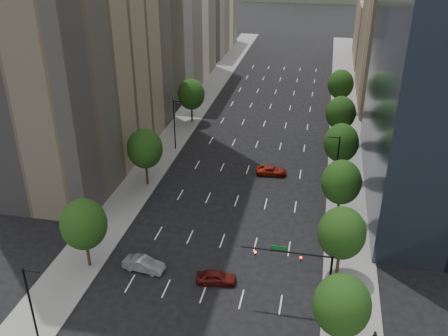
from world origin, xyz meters
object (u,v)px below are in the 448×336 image
Objects in this scene: traffic_signal at (305,268)px; car_maroon at (216,277)px; car_red_far at (271,171)px; car_silver at (144,264)px.

car_maroon is (-9.53, 2.06, -4.41)m from traffic_signal.
traffic_signal reaches higher than car_red_far.
traffic_signal is at bearing -91.39° from car_silver.
car_silver is (-8.58, 0.52, 0.03)m from car_maroon.
car_silver is 28.79m from car_red_far.
traffic_signal is 30.12m from car_red_far.
car_maroon is at bearing 167.78° from traffic_signal.
car_red_far is at bearing -13.97° from car_maroon.
traffic_signal is 10.70m from car_maroon.
car_red_far is at bearing -16.62° from car_silver.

